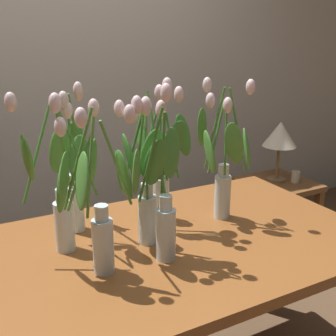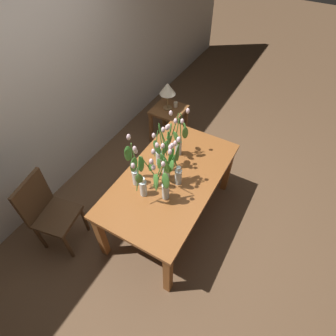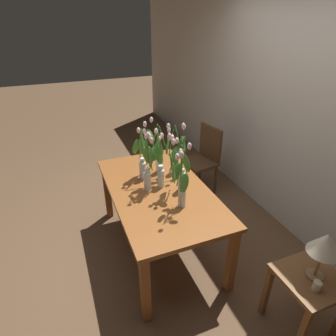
# 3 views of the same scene
# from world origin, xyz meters

# --- Properties ---
(ground_plane) EXTENTS (18.00, 18.00, 0.00)m
(ground_plane) POSITION_xyz_m (0.00, 0.00, 0.00)
(ground_plane) COLOR brown
(room_wall_rear) EXTENTS (9.00, 0.10, 2.70)m
(room_wall_rear) POSITION_xyz_m (0.00, 1.53, 1.35)
(room_wall_rear) COLOR beige
(room_wall_rear) RESTS_ON ground
(dining_table) EXTENTS (1.60, 0.90, 0.74)m
(dining_table) POSITION_xyz_m (0.00, 0.00, 0.65)
(dining_table) COLOR brown
(dining_table) RESTS_ON ground
(tulip_vase_0) EXTENTS (0.13, 0.24, 0.56)m
(tulip_vase_0) POSITION_xyz_m (-0.23, 0.27, 0.95)
(tulip_vase_0) COLOR silver
(tulip_vase_0) RESTS_ON dining_table
(tulip_vase_1) EXTENTS (0.22, 0.21, 0.59)m
(tulip_vase_1) POSITION_xyz_m (-0.05, 0.01, 0.97)
(tulip_vase_1) COLOR silver
(tulip_vase_1) RESTS_ON dining_table
(tulip_vase_2) EXTENTS (0.27, 0.18, 0.57)m
(tulip_vase_2) POSITION_xyz_m (-0.26, -0.07, 0.97)
(tulip_vase_2) COLOR silver
(tulip_vase_2) RESTS_ON dining_table
(tulip_vase_3) EXTENTS (0.24, 0.21, 0.57)m
(tulip_vase_3) POSITION_xyz_m (0.32, 0.09, 0.97)
(tulip_vase_3) COLOR silver
(tulip_vase_3) RESTS_ON dining_table
(tulip_vase_4) EXTENTS (0.29, 0.24, 0.57)m
(tulip_vase_4) POSITION_xyz_m (-0.31, 0.12, 0.96)
(tulip_vase_4) COLOR silver
(tulip_vase_4) RESTS_ON dining_table
(tulip_vase_5) EXTENTS (0.16, 0.13, 0.55)m
(tulip_vase_5) POSITION_xyz_m (-0.05, -0.09, 0.93)
(tulip_vase_5) COLOR silver
(tulip_vase_5) RESTS_ON dining_table
(tulip_vase_6) EXTENTS (0.23, 0.18, 0.59)m
(tulip_vase_6) POSITION_xyz_m (0.09, 0.15, 0.98)
(tulip_vase_6) COLOR silver
(tulip_vase_6) RESTS_ON dining_table
(dining_chair) EXTENTS (0.47, 0.47, 0.93)m
(dining_chair) POSITION_xyz_m (-0.84, 0.95, 0.52)
(dining_chair) COLOR #4C331E
(dining_chair) RESTS_ON ground
(side_table) EXTENTS (0.44, 0.44, 0.55)m
(side_table) POSITION_xyz_m (1.23, 0.72, 0.43)
(side_table) COLOR brown
(side_table) RESTS_ON ground
(table_lamp) EXTENTS (0.22, 0.22, 0.40)m
(table_lamp) POSITION_xyz_m (1.24, 0.74, 0.86)
(table_lamp) COLOR olive
(table_lamp) RESTS_ON side_table
(pillar_candle) EXTENTS (0.06, 0.06, 0.07)m
(pillar_candle) POSITION_xyz_m (1.33, 0.66, 0.59)
(pillar_candle) COLOR beige
(pillar_candle) RESTS_ON side_table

